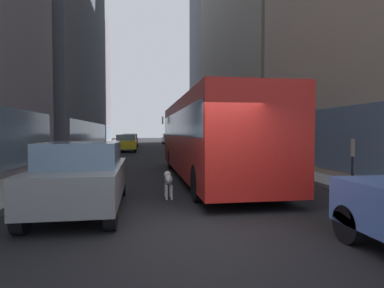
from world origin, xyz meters
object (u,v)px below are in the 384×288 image
object	(u,v)px
transit_bus	(208,134)
car_yellow_taxi	(126,143)
car_white_van	(131,139)
car_red_coupe	(130,140)
car_silver_sedan	(169,139)
pedestrian_with_handbag	(356,156)
dalmatian_dog	(168,180)
car_grey_wagon	(83,176)

from	to	relation	value
transit_bus	car_yellow_taxi	bearing A→B (deg)	102.37
car_white_van	car_yellow_taxi	distance (m)	15.55
car_yellow_taxi	car_red_coupe	bearing A→B (deg)	90.00
transit_bus	car_white_van	bearing A→B (deg)	96.75
car_silver_sedan	pedestrian_with_handbag	xyz separation A→B (m)	(3.22, -38.87, 0.19)
car_silver_sedan	dalmatian_dog	size ratio (longest dim) A/B	4.17
car_red_coupe	dalmatian_dog	size ratio (longest dim) A/B	4.94
car_silver_sedan	car_red_coupe	xyz separation A→B (m)	(-5.60, -7.45, 0.00)
transit_bus	dalmatian_dog	xyz separation A→B (m)	(-1.88, -3.55, -1.26)
car_grey_wagon	car_yellow_taxi	distance (m)	22.95
car_grey_wagon	pedestrian_with_handbag	xyz separation A→B (m)	(8.82, 2.35, 0.19)
car_silver_sedan	pedestrian_with_handbag	distance (m)	39.00
car_yellow_taxi	car_silver_sedan	size ratio (longest dim) A/B	1.05
car_yellow_taxi	car_white_van	bearing A→B (deg)	90.00
car_red_coupe	pedestrian_with_handbag	distance (m)	32.63
car_white_van	pedestrian_with_handbag	size ratio (longest dim) A/B	2.36
car_white_van	car_grey_wagon	bearing A→B (deg)	-90.00
car_white_van	car_yellow_taxi	world-z (taller)	same
transit_bus	car_silver_sedan	xyz separation A→B (m)	(1.60, 36.52, -0.96)
car_yellow_taxi	car_red_coupe	distance (m)	10.83
transit_bus	car_red_coupe	bearing A→B (deg)	97.83
car_grey_wagon	car_red_coupe	xyz separation A→B (m)	(-0.00, 33.77, 0.00)
pedestrian_with_handbag	car_red_coupe	bearing A→B (deg)	105.68
transit_bus	car_red_coupe	world-z (taller)	transit_bus
dalmatian_dog	pedestrian_with_handbag	distance (m)	6.82
car_silver_sedan	dalmatian_dog	distance (m)	40.22
pedestrian_with_handbag	dalmatian_dog	bearing A→B (deg)	-169.87
car_white_van	car_red_coupe	bearing A→B (deg)	-90.00
car_white_van	dalmatian_dog	world-z (taller)	car_white_van
car_grey_wagon	car_silver_sedan	size ratio (longest dim) A/B	1.05
transit_bus	car_silver_sedan	bearing A→B (deg)	87.49
car_yellow_taxi	pedestrian_with_handbag	xyz separation A→B (m)	(8.82, -20.59, 0.19)
car_silver_sedan	dalmatian_dog	bearing A→B (deg)	-94.97
car_yellow_taxi	car_red_coupe	world-z (taller)	same
car_grey_wagon	dalmatian_dog	world-z (taller)	car_grey_wagon
car_white_van	car_grey_wagon	xyz separation A→B (m)	(-0.00, -38.50, 0.00)
car_silver_sedan	car_yellow_taxi	bearing A→B (deg)	-107.04
car_silver_sedan	car_red_coupe	distance (m)	9.32
dalmatian_dog	car_white_van	bearing A→B (deg)	93.25
car_grey_wagon	dalmatian_dog	bearing A→B (deg)	28.65
car_grey_wagon	car_yellow_taxi	size ratio (longest dim) A/B	1.00
dalmatian_dog	car_silver_sedan	bearing A→B (deg)	85.03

